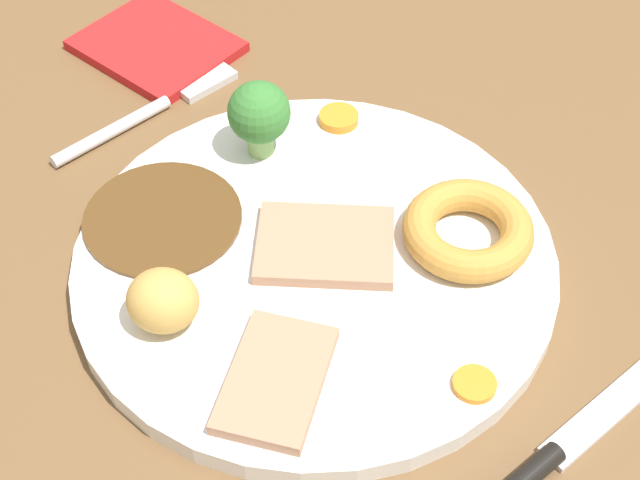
{
  "coord_description": "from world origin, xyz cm",
  "views": [
    {
      "loc": [
        30.74,
        -25.84,
        48.87
      ],
      "look_at": [
        1.99,
        0.44,
        6.0
      ],
      "focal_mm": 54.64,
      "sensor_mm": 36.0,
      "label": 1
    }
  ],
  "objects_px": {
    "dinner_plate": "(320,259)",
    "carrot_coin_back": "(339,118)",
    "knife": "(544,463)",
    "folded_napkin": "(156,46)",
    "roast_potato_left": "(159,297)",
    "yorkshire_pudding": "(468,230)",
    "meat_slice_main": "(325,245)",
    "meat_slice_under": "(276,380)",
    "fork": "(152,110)",
    "broccoli_floret": "(259,114)",
    "carrot_coin_front": "(479,380)"
  },
  "relations": [
    {
      "from": "fork",
      "to": "meat_slice_main",
      "type": "bearing_deg",
      "value": -91.75
    },
    {
      "from": "roast_potato_left",
      "to": "carrot_coin_back",
      "type": "relative_size",
      "value": 1.52
    },
    {
      "from": "roast_potato_left",
      "to": "carrot_coin_front",
      "type": "xyz_separation_m",
      "value": [
        0.15,
        0.1,
        -0.02
      ]
    },
    {
      "from": "knife",
      "to": "roast_potato_left",
      "type": "bearing_deg",
      "value": 116.58
    },
    {
      "from": "meat_slice_under",
      "to": "fork",
      "type": "relative_size",
      "value": 0.52
    },
    {
      "from": "roast_potato_left",
      "to": "carrot_coin_front",
      "type": "height_order",
      "value": "roast_potato_left"
    },
    {
      "from": "broccoli_floret",
      "to": "folded_napkin",
      "type": "height_order",
      "value": "broccoli_floret"
    },
    {
      "from": "meat_slice_main",
      "to": "meat_slice_under",
      "type": "relative_size",
      "value": 1.04
    },
    {
      "from": "yorkshire_pudding",
      "to": "carrot_coin_back",
      "type": "distance_m",
      "value": 0.13
    },
    {
      "from": "broccoli_floret",
      "to": "folded_napkin",
      "type": "relative_size",
      "value": 0.49
    },
    {
      "from": "roast_potato_left",
      "to": "fork",
      "type": "bearing_deg",
      "value": 146.38
    },
    {
      "from": "carrot_coin_front",
      "to": "folded_napkin",
      "type": "distance_m",
      "value": 0.38
    },
    {
      "from": "meat_slice_under",
      "to": "roast_potato_left",
      "type": "xyz_separation_m",
      "value": [
        -0.08,
        -0.02,
        0.01
      ]
    },
    {
      "from": "meat_slice_main",
      "to": "yorkshire_pudding",
      "type": "distance_m",
      "value": 0.09
    },
    {
      "from": "yorkshire_pudding",
      "to": "carrot_coin_front",
      "type": "bearing_deg",
      "value": -44.36
    },
    {
      "from": "folded_napkin",
      "to": "carrot_coin_back",
      "type": "bearing_deg",
      "value": 11.73
    },
    {
      "from": "dinner_plate",
      "to": "roast_potato_left",
      "type": "relative_size",
      "value": 7.12
    },
    {
      "from": "meat_slice_under",
      "to": "knife",
      "type": "distance_m",
      "value": 0.15
    },
    {
      "from": "meat_slice_main",
      "to": "broccoli_floret",
      "type": "relative_size",
      "value": 1.53
    },
    {
      "from": "roast_potato_left",
      "to": "broccoli_floret",
      "type": "relative_size",
      "value": 0.76
    },
    {
      "from": "broccoli_floret",
      "to": "folded_napkin",
      "type": "xyz_separation_m",
      "value": [
        -0.15,
        0.02,
        -0.04
      ]
    },
    {
      "from": "dinner_plate",
      "to": "fork",
      "type": "height_order",
      "value": "dinner_plate"
    },
    {
      "from": "carrot_coin_back",
      "to": "broccoli_floret",
      "type": "distance_m",
      "value": 0.07
    },
    {
      "from": "knife",
      "to": "folded_napkin",
      "type": "relative_size",
      "value": 1.69
    },
    {
      "from": "yorkshire_pudding",
      "to": "roast_potato_left",
      "type": "xyz_separation_m",
      "value": [
        -0.08,
        -0.17,
        0.01
      ]
    },
    {
      "from": "carrot_coin_back",
      "to": "broccoli_floret",
      "type": "relative_size",
      "value": 0.5
    },
    {
      "from": "knife",
      "to": "folded_napkin",
      "type": "height_order",
      "value": "knife"
    },
    {
      "from": "yorkshire_pudding",
      "to": "broccoli_floret",
      "type": "height_order",
      "value": "broccoli_floret"
    },
    {
      "from": "meat_slice_main",
      "to": "yorkshire_pudding",
      "type": "bearing_deg",
      "value": 52.08
    },
    {
      "from": "fork",
      "to": "roast_potato_left",
      "type": "bearing_deg",
      "value": -123.85
    },
    {
      "from": "knife",
      "to": "yorkshire_pudding",
      "type": "bearing_deg",
      "value": 60.15
    },
    {
      "from": "dinner_plate",
      "to": "carrot_coin_back",
      "type": "relative_size",
      "value": 10.8
    },
    {
      "from": "carrot_coin_front",
      "to": "knife",
      "type": "relative_size",
      "value": 0.13
    },
    {
      "from": "meat_slice_under",
      "to": "folded_napkin",
      "type": "relative_size",
      "value": 0.72
    },
    {
      "from": "carrot_coin_front",
      "to": "carrot_coin_back",
      "type": "height_order",
      "value": "carrot_coin_back"
    },
    {
      "from": "meat_slice_main",
      "to": "knife",
      "type": "height_order",
      "value": "meat_slice_main"
    },
    {
      "from": "fork",
      "to": "folded_napkin",
      "type": "relative_size",
      "value": 1.39
    },
    {
      "from": "meat_slice_under",
      "to": "roast_potato_left",
      "type": "distance_m",
      "value": 0.08
    },
    {
      "from": "folded_napkin",
      "to": "yorkshire_pudding",
      "type": "bearing_deg",
      "value": 3.09
    },
    {
      "from": "broccoli_floret",
      "to": "fork",
      "type": "bearing_deg",
      "value": -166.15
    },
    {
      "from": "meat_slice_under",
      "to": "folded_napkin",
      "type": "bearing_deg",
      "value": 155.44
    },
    {
      "from": "carrot_coin_back",
      "to": "broccoli_floret",
      "type": "bearing_deg",
      "value": -102.79
    },
    {
      "from": "roast_potato_left",
      "to": "broccoli_floret",
      "type": "xyz_separation_m",
      "value": [
        -0.07,
        0.13,
        0.01
      ]
    },
    {
      "from": "meat_slice_under",
      "to": "carrot_coin_front",
      "type": "bearing_deg",
      "value": 48.12
    },
    {
      "from": "meat_slice_under",
      "to": "yorkshire_pudding",
      "type": "relative_size",
      "value": 1.0
    },
    {
      "from": "knife",
      "to": "meat_slice_under",
      "type": "bearing_deg",
      "value": 122.88
    },
    {
      "from": "carrot_coin_back",
      "to": "fork",
      "type": "xyz_separation_m",
      "value": [
        -0.11,
        -0.08,
        -0.01
      ]
    },
    {
      "from": "carrot_coin_front",
      "to": "knife",
      "type": "distance_m",
      "value": 0.05
    },
    {
      "from": "yorkshire_pudding",
      "to": "meat_slice_main",
      "type": "bearing_deg",
      "value": -127.92
    },
    {
      "from": "dinner_plate",
      "to": "carrot_coin_back",
      "type": "xyz_separation_m",
      "value": [
        -0.08,
        0.09,
        0.01
      ]
    }
  ]
}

